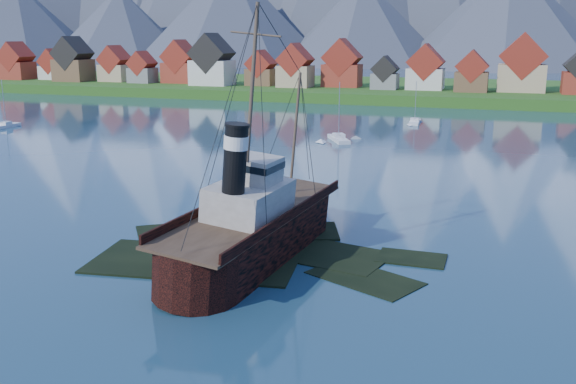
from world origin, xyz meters
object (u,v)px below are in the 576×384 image
(tugboat_wreck, at_px, (258,223))
(sailboat_e, at_px, (415,122))
(sailboat_c, at_px, (339,140))
(sailboat_b, at_px, (6,126))

(tugboat_wreck, bearing_deg, sailboat_e, 93.38)
(tugboat_wreck, bearing_deg, sailboat_c, 102.03)
(sailboat_b, xyz_separation_m, sailboat_c, (72.62, 5.42, 0.01))
(tugboat_wreck, xyz_separation_m, sailboat_c, (-8.81, 64.65, -2.67))
(tugboat_wreck, distance_m, sailboat_e, 94.00)
(sailboat_e, bearing_deg, tugboat_wreck, -94.28)
(tugboat_wreck, bearing_deg, sailboat_b, 148.24)
(sailboat_b, relative_size, sailboat_e, 1.08)
(tugboat_wreck, height_order, sailboat_b, tugboat_wreck)
(sailboat_c, distance_m, sailboat_e, 31.05)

